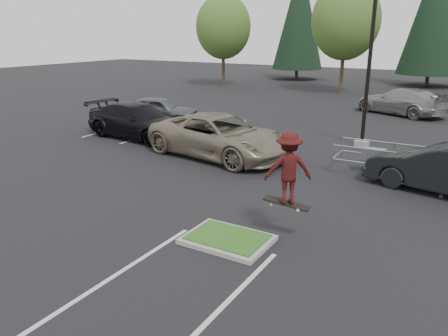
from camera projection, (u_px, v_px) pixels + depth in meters
The scene contains 15 objects.
ground at pixel (228, 242), 11.48m from camera, with size 120.00×120.00×0.00m, color black.
grass_median at pixel (228, 239), 11.45m from camera, with size 2.20×1.60×0.16m.
stall_lines at pixel (275, 173), 17.08m from camera, with size 22.62×17.60×0.01m.
light_pole at pixel (371, 49), 19.73m from camera, with size 0.70×0.60×10.12m.
decid_a at pixel (223, 29), 43.25m from camera, with size 5.44×5.44×8.91m.
decid_b at pixel (346, 23), 37.67m from camera, with size 5.89×5.89×9.64m.
conif_a at pixel (299, 15), 49.03m from camera, with size 5.72×5.72×13.00m.
conif_b at pixel (437, 4), 42.39m from camera, with size 6.38×6.38×14.50m.
cart_corral at pixel (377, 155), 16.83m from camera, with size 4.11×1.55×1.16m.
skateboarder at pixel (288, 168), 11.13m from camera, with size 1.39×1.24×2.02m.
car_l_tan at pixel (219, 136), 19.14m from camera, with size 3.07×6.65×1.85m, color gray.
car_l_black at pixel (138, 121), 22.57m from camera, with size 2.48×6.10×1.77m, color black.
car_l_grey at pixel (159, 110), 26.28m from camera, with size 1.89×4.69×1.60m, color #54585C.
car_r_charc at pixel (446, 169), 14.78m from camera, with size 1.80×5.17×1.70m, color black.
car_far_silver at pixel (402, 101), 28.97m from camera, with size 2.45×6.04×1.75m, color gray.
Camera 1 is at (5.22, -8.97, 5.27)m, focal length 35.00 mm.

